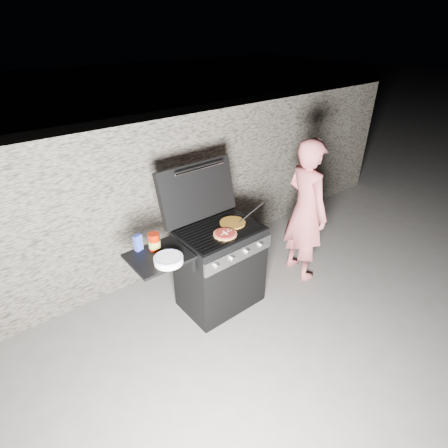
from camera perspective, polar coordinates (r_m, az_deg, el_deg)
ground at (r=3.89m, az=-0.59°, el=-12.44°), size 50.00×50.00×0.00m
stone_wall at (r=4.13m, az=-9.77°, el=4.84°), size 8.00×0.35×1.80m
gas_grill at (r=3.49m, az=-3.88°, el=-8.62°), size 1.34×0.79×0.91m
pizza_topped at (r=3.25m, az=0.19°, el=-1.58°), size 0.29×0.29×0.02m
pizza_plain at (r=3.44m, az=1.41°, el=0.23°), size 0.28×0.28×0.01m
sauce_jar at (r=3.09m, az=-11.32°, el=-2.81°), size 0.11×0.11×0.16m
blue_carton at (r=3.12m, az=-13.83°, el=-2.98°), size 0.08×0.06×0.15m
plate_stack at (r=2.93m, az=-9.04°, el=-5.79°), size 0.29×0.29×0.06m
person at (r=3.97m, az=13.19°, el=2.08°), size 0.51×0.67×1.64m
tongs at (r=3.56m, az=4.52°, el=1.85°), size 0.40×0.08×0.08m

